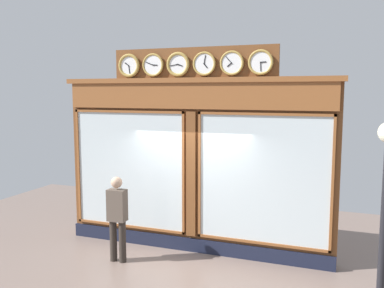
{
  "coord_description": "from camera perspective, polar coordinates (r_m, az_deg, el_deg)",
  "views": [
    {
      "loc": [
        -2.94,
        7.85,
        3.3
      ],
      "look_at": [
        0.0,
        0.0,
        2.26
      ],
      "focal_mm": 38.99,
      "sensor_mm": 36.0,
      "label": 1
    }
  ],
  "objects": [
    {
      "name": "shop_facade",
      "position": [
        8.62,
        0.28,
        -2.56
      ],
      "size": [
        5.83,
        0.42,
        4.18
      ],
      "color": "brown",
      "rests_on": "ground_plane"
    },
    {
      "name": "pedestrian",
      "position": [
        8.33,
        -10.18,
        -9.56
      ],
      "size": [
        0.37,
        0.23,
        1.69
      ],
      "color": "#312A24",
      "rests_on": "ground_plane"
    }
  ]
}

